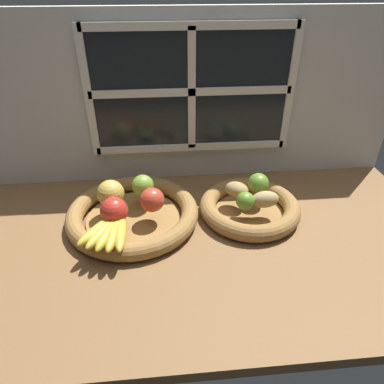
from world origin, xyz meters
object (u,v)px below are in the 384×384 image
object	(u,v)px
fruit_bowl_right	(249,207)
fruit_bowl_left	(133,214)
apple_golden_left	(111,193)
potato_small	(265,199)
apple_red_front	(114,211)
potato_oblong	(237,189)
chili_pepper	(257,201)
lime_near	(245,201)
lime_far	(258,184)
apple_red_right	(152,200)
apple_green_back	(143,186)
banana_bunch_front	(110,230)

from	to	relation	value
fruit_bowl_right	fruit_bowl_left	bearing A→B (deg)	180.00
apple_golden_left	potato_small	distance (cm)	44.73
apple_red_front	potato_small	distance (cm)	42.87
fruit_bowl_right	potato_small	bearing A→B (deg)	-45.00
potato_oblong	chili_pepper	world-z (taller)	potato_oblong
fruit_bowl_right	lime_near	xyz separation A→B (cm)	(-2.67, -4.01, 5.35)
fruit_bowl_left	lime_near	xyz separation A→B (cm)	(32.59, -4.01, 5.36)
lime_far	chili_pepper	world-z (taller)	lime_far
lime_near	fruit_bowl_right	bearing A→B (deg)	56.31
apple_red_right	apple_golden_left	xyz separation A→B (cm)	(-11.95, 3.87, 0.43)
apple_green_back	lime_far	world-z (taller)	apple_green_back
chili_pepper	banana_bunch_front	bearing A→B (deg)	-164.11
apple_green_back	apple_red_front	size ratio (longest dim) A/B	0.89
apple_green_back	lime_near	xyz separation A→B (cm)	(29.38, -9.93, -0.69)
apple_golden_left	lime_far	xyz separation A→B (cm)	(44.25, 2.44, -0.70)
apple_red_front	lime_near	size ratio (longest dim) A/B	1.41
apple_golden_left	apple_green_back	distance (cm)	10.10
potato_oblong	lime_far	world-z (taller)	lime_far
lime_far	lime_near	bearing A→B (deg)	-125.84
lime_near	chili_pepper	xyz separation A→B (cm)	(4.05, 1.92, -1.49)
banana_bunch_front	lime_far	world-z (taller)	lime_far
fruit_bowl_left	lime_near	world-z (taller)	lime_near
fruit_bowl_right	apple_red_front	xyz separation A→B (cm)	(-39.39, -6.98, 6.44)
fruit_bowl_left	lime_far	distance (cm)	39.04
potato_small	lime_near	size ratio (longest dim) A/B	1.52
apple_red_front	lime_far	xyz separation A→B (cm)	(42.50, 10.98, -0.51)
potato_oblong	lime_near	distance (cm)	6.99
fruit_bowl_left	fruit_bowl_right	xyz separation A→B (cm)	(35.26, -0.00, 0.01)
apple_golden_left	lime_near	bearing A→B (deg)	-8.25
fruit_bowl_left	chili_pepper	xyz separation A→B (cm)	(36.65, -2.08, 3.87)
lime_near	chili_pepper	world-z (taller)	lime_near
fruit_bowl_left	apple_green_back	bearing A→B (deg)	61.55
chili_pepper	fruit_bowl_left	bearing A→B (deg)	178.74
fruit_bowl_left	chili_pepper	size ratio (longest dim) A/B	3.36
lime_far	potato_oblong	bearing A→B (deg)	-170.75
banana_bunch_front	lime_far	distance (cm)	46.20
potato_oblong	chili_pepper	bearing A→B (deg)	-44.28
fruit_bowl_left	apple_red_front	world-z (taller)	apple_red_front
apple_golden_left	lime_near	xyz separation A→B (cm)	(38.47, -5.58, -1.28)
fruit_bowl_left	apple_red_right	world-z (taller)	apple_red_right
apple_red_front	banana_bunch_front	size ratio (longest dim) A/B	0.43
lime_far	chili_pepper	size ratio (longest dim) A/B	0.56
banana_bunch_front	chili_pepper	bearing A→B (deg)	13.89
banana_bunch_front	apple_green_back	bearing A→B (deg)	66.30
potato_small	lime_near	distance (cm)	6.02
fruit_bowl_left	banana_bunch_front	world-z (taller)	banana_bunch_front
fruit_bowl_left	apple_red_right	xyz separation A→B (cm)	(6.08, -2.30, 6.21)
potato_oblong	chili_pepper	xyz separation A→B (cm)	(5.10, -4.98, -1.06)
lime_far	apple_red_front	bearing A→B (deg)	-165.51
fruit_bowl_right	apple_red_right	bearing A→B (deg)	-175.49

